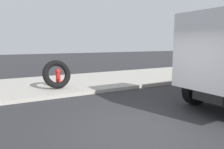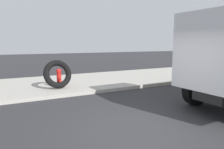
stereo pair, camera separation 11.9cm
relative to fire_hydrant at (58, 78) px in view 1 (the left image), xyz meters
name	(u,v)px [view 1 (the left image)]	position (x,y,z in m)	size (l,w,h in m)	color
ground_plane	(144,130)	(0.75, -5.26, -0.61)	(80.00, 80.00, 0.00)	#2D2D30
sidewalk_curb	(67,83)	(0.75, 1.24, -0.53)	(36.00, 5.00, 0.15)	#ADA89E
fire_hydrant	(58,78)	(0.00, 0.00, 0.00)	(0.23, 0.52, 0.86)	red
loose_tire	(57,74)	(-0.08, -0.10, 0.18)	(1.25, 1.25, 0.26)	black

